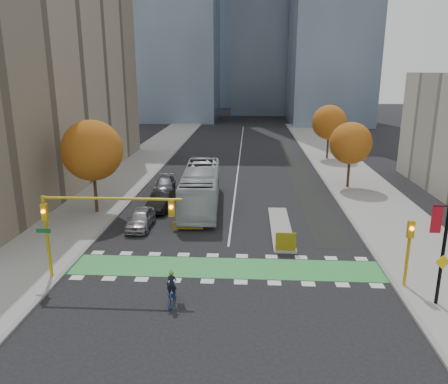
# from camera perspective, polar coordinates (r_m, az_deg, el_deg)

# --- Properties ---
(ground) EXTENTS (300.00, 300.00, 0.00)m
(ground) POSITION_cam_1_polar(r_m,az_deg,el_deg) (26.99, 0.05, -11.24)
(ground) COLOR black
(ground) RESTS_ON ground
(sidewalk_west) EXTENTS (7.00, 120.00, 0.15)m
(sidewalk_west) POSITION_cam_1_polar(r_m,az_deg,el_deg) (48.04, -14.82, 0.43)
(sidewalk_west) COLOR gray
(sidewalk_west) RESTS_ON ground
(sidewalk_east) EXTENTS (7.00, 120.00, 0.15)m
(sidewalk_east) POSITION_cam_1_polar(r_m,az_deg,el_deg) (47.26, 18.07, -0.07)
(sidewalk_east) COLOR gray
(sidewalk_east) RESTS_ON ground
(curb_west) EXTENTS (0.30, 120.00, 0.16)m
(curb_west) POSITION_cam_1_polar(r_m,az_deg,el_deg) (47.08, -10.77, 0.37)
(curb_west) COLOR gray
(curb_west) RESTS_ON ground
(curb_east) EXTENTS (0.30, 120.00, 0.16)m
(curb_east) POSITION_cam_1_polar(r_m,az_deg,el_deg) (46.49, 13.90, -0.01)
(curb_east) COLOR gray
(curb_east) RESTS_ON ground
(bike_crossing) EXTENTS (20.00, 3.00, 0.01)m
(bike_crossing) POSITION_cam_1_polar(r_m,az_deg,el_deg) (28.33, 0.23, -9.87)
(bike_crossing) COLOR green
(bike_crossing) RESTS_ON ground
(centre_line) EXTENTS (0.15, 70.00, 0.01)m
(centre_line) POSITION_cam_1_polar(r_m,az_deg,el_deg) (65.21, 2.07, 4.77)
(centre_line) COLOR silver
(centre_line) RESTS_ON ground
(bike_lane_paint) EXTENTS (2.50, 50.00, 0.01)m
(bike_lane_paint) POSITION_cam_1_polar(r_m,az_deg,el_deg) (55.74, 9.57, 2.71)
(bike_lane_paint) COLOR black
(bike_lane_paint) RESTS_ON ground
(median_island) EXTENTS (1.60, 10.00, 0.16)m
(median_island) POSITION_cam_1_polar(r_m,az_deg,el_deg) (35.29, 7.42, -4.62)
(median_island) COLOR gray
(median_island) RESTS_ON ground
(hazard_board) EXTENTS (1.40, 0.12, 1.30)m
(hazard_board) POSITION_cam_1_polar(r_m,az_deg,el_deg) (30.57, 8.07, -6.44)
(hazard_board) COLOR yellow
(hazard_board) RESTS_ON median_island
(building_west) EXTENTS (16.00, 44.00, 25.00)m
(building_west) POSITION_cam_1_polar(r_m,az_deg,el_deg) (52.59, -26.40, 14.35)
(building_west) COLOR gray
(building_west) RESTS_ON ground
(tree_west) EXTENTS (5.20, 5.20, 8.22)m
(tree_west) POSITION_cam_1_polar(r_m,az_deg,el_deg) (39.01, -16.85, 5.21)
(tree_west) COLOR #332114
(tree_west) RESTS_ON ground
(tree_east_near) EXTENTS (4.40, 4.40, 7.08)m
(tree_east_near) POSITION_cam_1_polar(r_m,az_deg,el_deg) (47.83, 16.22, 6.14)
(tree_east_near) COLOR #332114
(tree_east_near) RESTS_ON ground
(tree_east_far) EXTENTS (4.80, 4.80, 7.65)m
(tree_east_far) POSITION_cam_1_polar(r_m,az_deg,el_deg) (63.43, 13.58, 8.83)
(tree_east_far) COLOR #332114
(tree_east_far) RESTS_ON ground
(traffic_signal_west) EXTENTS (8.53, 0.56, 5.20)m
(traffic_signal_west) POSITION_cam_1_polar(r_m,az_deg,el_deg) (26.59, -17.36, -2.99)
(traffic_signal_west) COLOR #BF9914
(traffic_signal_west) RESTS_ON ground
(traffic_signal_east) EXTENTS (0.35, 0.43, 4.10)m
(traffic_signal_east) POSITION_cam_1_polar(r_m,az_deg,el_deg) (26.95, 23.02, -6.23)
(traffic_signal_east) COLOR #BF9914
(traffic_signal_east) RESTS_ON ground
(banner_lamppost) EXTENTS (1.65, 0.36, 8.28)m
(banner_lamppost) POSITION_cam_1_polar(r_m,az_deg,el_deg) (24.98, 27.11, -3.82)
(banner_lamppost) COLOR black
(banner_lamppost) RESTS_ON ground
(cyclist) EXTENTS (0.64, 1.72, 1.96)m
(cyclist) POSITION_cam_1_polar(r_m,az_deg,el_deg) (24.16, -6.81, -13.02)
(cyclist) COLOR navy
(cyclist) RESTS_ON ground
(bus) EXTENTS (3.80, 13.51, 3.72)m
(bus) POSITION_cam_1_polar(r_m,az_deg,el_deg) (40.08, -3.05, 0.62)
(bus) COLOR silver
(bus) RESTS_ON ground
(parked_car_a) EXTENTS (1.83, 4.48, 1.52)m
(parked_car_a) POSITION_cam_1_polar(r_m,az_deg,el_deg) (35.57, -10.85, -3.45)
(parked_car_a) COLOR #9F9EA4
(parked_car_a) RESTS_ON ground
(parked_car_b) EXTENTS (2.14, 5.04, 1.62)m
(parked_car_b) POSITION_cam_1_polar(r_m,az_deg,el_deg) (40.05, -8.15, -1.10)
(parked_car_b) COLOR black
(parked_car_b) RESTS_ON ground
(parked_car_c) EXTENTS (2.42, 5.03, 1.41)m
(parked_car_c) POSITION_cam_1_polar(r_m,az_deg,el_deg) (46.22, -7.71, 1.04)
(parked_car_c) COLOR #4B4A4F
(parked_car_c) RESTS_ON ground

